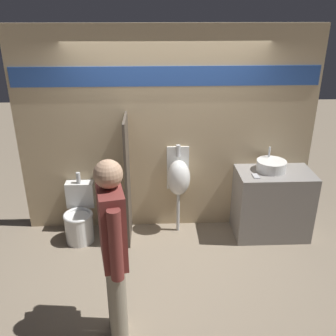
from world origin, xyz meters
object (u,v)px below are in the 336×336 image
at_px(sink_basin, 271,166).
at_px(person_in_vest, 113,247).
at_px(cell_phone, 256,176).
at_px(urinal_near_counter, 178,177).
at_px(toilet, 80,218).

height_order(sink_basin, person_in_vest, person_in_vest).
relative_size(cell_phone, urinal_near_counter, 0.11).
bearing_deg(person_in_vest, sink_basin, -59.77).
bearing_deg(person_in_vest, cell_phone, -58.97).
height_order(toilet, person_in_vest, person_in_vest).
xyz_separation_m(cell_phone, person_in_vest, (-1.63, -1.51, 0.06)).
bearing_deg(cell_phone, urinal_near_counter, 165.16).
xyz_separation_m(sink_basin, cell_phone, (-0.24, -0.18, -0.06)).
bearing_deg(toilet, sink_basin, 1.35).
bearing_deg(cell_phone, sink_basin, 36.05).
distance_m(sink_basin, person_in_vest, 2.52).
bearing_deg(urinal_near_counter, person_in_vest, -111.12).
bearing_deg(cell_phone, person_in_vest, -137.22).
xyz_separation_m(urinal_near_counter, person_in_vest, (-0.68, -1.76, 0.18)).
bearing_deg(person_in_vest, urinal_near_counter, -32.88).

